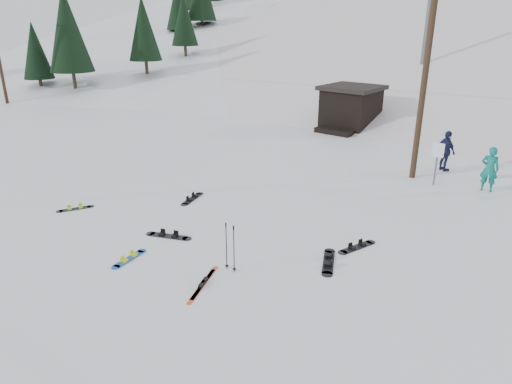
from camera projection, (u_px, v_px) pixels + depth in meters
The scene contains 17 objects.
ground at pixel (123, 297), 11.65m from camera, with size 200.00×200.00×0.00m, color white.
ridge_left at pixel (252, 140), 71.60m from camera, with size 34.00×85.00×38.00m, color white.
treeline_left at pixel (225, 73), 60.74m from camera, with size 20.00×64.00×10.00m, color black, non-canonical shape.
utility_pole at pixel (426, 70), 18.91m from camera, with size 2.00×0.26×9.00m.
trail_sign at pixel (437, 156), 19.15m from camera, with size 0.50×0.09×1.85m.
lift_hut at pixel (350, 108), 29.25m from camera, with size 3.40×4.10×2.75m.
lift_tower_near at pixel (430, 2), 32.90m from camera, with size 2.20×0.36×8.00m.
hero_snowboard at pixel (129, 258), 13.51m from camera, with size 0.47×1.34×0.10m.
hero_skis at pixel (203, 284), 12.21m from camera, with size 0.88×1.82×0.10m.
ski_poles at pixel (230, 247), 12.70m from camera, with size 0.39×0.10×1.41m.
board_scatter_a at pixel (169, 236), 14.91m from camera, with size 1.50×0.82×0.11m.
board_scatter_b at pixel (192, 198), 18.02m from camera, with size 0.69×1.48×0.11m.
board_scatter_c at pixel (75, 209), 17.08m from camera, with size 0.71×1.25×0.09m.
board_scatter_d at pixel (328, 262), 13.32m from camera, with size 0.96×1.54×0.12m.
board_scatter_f at pixel (357, 247), 14.19m from camera, with size 0.63×1.47×0.11m.
skier_teal at pixel (490, 169), 18.61m from camera, with size 0.69×0.45×1.88m, color #0B6F64.
skier_navy at pixel (446, 151), 21.12m from camera, with size 1.11×0.46×1.90m, color #191F40.
Camera 1 is at (8.95, -5.51, 6.65)m, focal length 32.00 mm.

